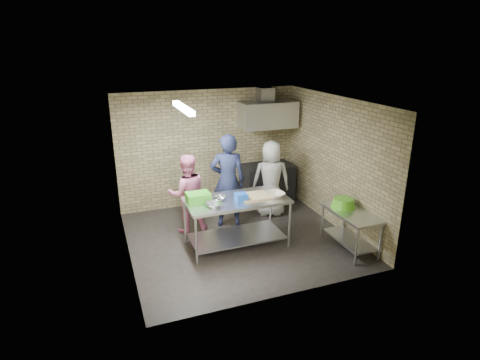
# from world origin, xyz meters

# --- Properties ---
(floor) EXTENTS (4.20, 4.20, 0.00)m
(floor) POSITION_xyz_m (0.00, 0.00, 0.00)
(floor) COLOR black
(floor) RESTS_ON ground
(ceiling) EXTENTS (4.20, 4.20, 0.00)m
(ceiling) POSITION_xyz_m (0.00, 0.00, 2.70)
(ceiling) COLOR black
(ceiling) RESTS_ON ground
(back_wall) EXTENTS (4.20, 0.06, 2.70)m
(back_wall) POSITION_xyz_m (0.00, 2.00, 1.35)
(back_wall) COLOR tan
(back_wall) RESTS_ON ground
(front_wall) EXTENTS (4.20, 0.06, 2.70)m
(front_wall) POSITION_xyz_m (0.00, -2.00, 1.35)
(front_wall) COLOR tan
(front_wall) RESTS_ON ground
(left_wall) EXTENTS (0.06, 4.00, 2.70)m
(left_wall) POSITION_xyz_m (-2.10, 0.00, 1.35)
(left_wall) COLOR tan
(left_wall) RESTS_ON ground
(right_wall) EXTENTS (0.06, 4.00, 2.70)m
(right_wall) POSITION_xyz_m (2.10, 0.00, 1.35)
(right_wall) COLOR tan
(right_wall) RESTS_ON ground
(prep_table) EXTENTS (1.89, 0.95, 0.95)m
(prep_table) POSITION_xyz_m (-0.13, -0.23, 0.47)
(prep_table) COLOR silver
(prep_table) RESTS_ON floor
(side_counter) EXTENTS (0.60, 1.20, 0.75)m
(side_counter) POSITION_xyz_m (1.80, -1.10, 0.38)
(side_counter) COLOR silver
(side_counter) RESTS_ON floor
(stove) EXTENTS (1.20, 0.70, 0.90)m
(stove) POSITION_xyz_m (1.35, 1.65, 0.45)
(stove) COLOR black
(stove) RESTS_ON floor
(range_hood) EXTENTS (1.30, 0.60, 0.60)m
(range_hood) POSITION_xyz_m (1.35, 1.70, 2.10)
(range_hood) COLOR silver
(range_hood) RESTS_ON back_wall
(hood_duct) EXTENTS (0.35, 0.30, 0.30)m
(hood_duct) POSITION_xyz_m (1.35, 1.85, 2.55)
(hood_duct) COLOR #A5A8AD
(hood_duct) RESTS_ON back_wall
(wall_shelf) EXTENTS (0.80, 0.20, 0.04)m
(wall_shelf) POSITION_xyz_m (1.65, 1.89, 1.92)
(wall_shelf) COLOR #3F2B19
(wall_shelf) RESTS_ON back_wall
(fluorescent_fixture) EXTENTS (0.10, 1.25, 0.08)m
(fluorescent_fixture) POSITION_xyz_m (-1.00, 0.00, 2.64)
(fluorescent_fixture) COLOR white
(fluorescent_fixture) RESTS_ON ceiling
(green_crate) EXTENTS (0.42, 0.32, 0.17)m
(green_crate) POSITION_xyz_m (-0.83, -0.11, 1.03)
(green_crate) COLOR green
(green_crate) RESTS_ON prep_table
(blue_tub) EXTENTS (0.21, 0.21, 0.14)m
(blue_tub) POSITION_xyz_m (-0.08, -0.33, 1.02)
(blue_tub) COLOR #174EB1
(blue_tub) RESTS_ON prep_table
(cutting_board) EXTENTS (0.58, 0.44, 0.03)m
(cutting_board) POSITION_xyz_m (0.22, -0.25, 0.96)
(cutting_board) COLOR tan
(cutting_board) RESTS_ON prep_table
(mixing_bowl_a) EXTENTS (0.34, 0.34, 0.07)m
(mixing_bowl_a) POSITION_xyz_m (-0.63, -0.43, 0.98)
(mixing_bowl_a) COLOR silver
(mixing_bowl_a) RESTS_ON prep_table
(mixing_bowl_b) EXTENTS (0.26, 0.26, 0.07)m
(mixing_bowl_b) POSITION_xyz_m (-0.43, -0.18, 0.98)
(mixing_bowl_b) COLOR #B5B8BD
(mixing_bowl_b) RESTS_ON prep_table
(ceramic_bowl) EXTENTS (0.42, 0.42, 0.09)m
(ceramic_bowl) POSITION_xyz_m (0.57, -0.38, 0.99)
(ceramic_bowl) COLOR beige
(ceramic_bowl) RESTS_ON prep_table
(green_basin) EXTENTS (0.46, 0.46, 0.17)m
(green_basin) POSITION_xyz_m (1.78, -0.85, 0.83)
(green_basin) COLOR #59C626
(green_basin) RESTS_ON side_counter
(bottle_red) EXTENTS (0.07, 0.07, 0.18)m
(bottle_red) POSITION_xyz_m (1.40, 1.89, 2.03)
(bottle_red) COLOR #B22619
(bottle_red) RESTS_ON wall_shelf
(man_navy) EXTENTS (0.83, 0.66, 1.98)m
(man_navy) POSITION_xyz_m (0.01, 0.66, 0.99)
(man_navy) COLOR black
(man_navy) RESTS_ON floor
(woman_pink) EXTENTS (0.83, 0.66, 1.63)m
(woman_pink) POSITION_xyz_m (-0.85, 0.69, 0.81)
(woman_pink) COLOR pink
(woman_pink) RESTS_ON floor
(woman_white) EXTENTS (0.94, 0.74, 1.69)m
(woman_white) POSITION_xyz_m (1.08, 0.86, 0.84)
(woman_white) COLOR silver
(woman_white) RESTS_ON floor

